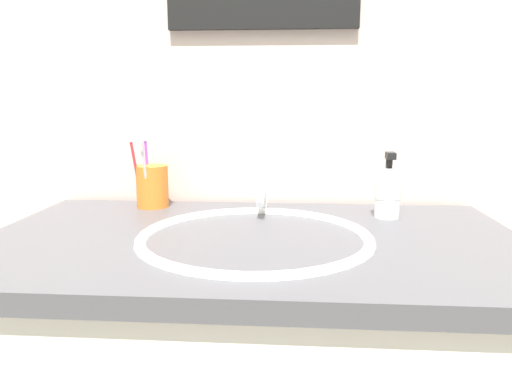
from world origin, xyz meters
TOP-DOWN VIEW (x-y plane):
  - tiled_wall_back at (0.00, 0.37)m, footprint 2.31×0.04m
  - sink_basin at (0.01, -0.02)m, footprint 0.48×0.48m
  - faucet at (0.01, 0.21)m, footprint 0.02×0.14m
  - toothbrush_cup at (-0.28, 0.26)m, footprint 0.08×0.08m
  - toothbrush_red at (-0.32, 0.24)m, footprint 0.03×0.03m
  - toothbrush_white at (-0.29, 0.21)m, footprint 0.01×0.05m
  - toothbrush_purple at (-0.30, 0.28)m, footprint 0.02×0.03m
  - soap_dispenser at (0.31, 0.18)m, footprint 0.06×0.06m

SIDE VIEW (x-z plane):
  - sink_basin at x=0.01m, z-range 0.79..0.89m
  - faucet at x=0.01m, z-range 0.87..0.98m
  - toothbrush_cup at x=-0.28m, z-range 0.88..0.98m
  - soap_dispenser at x=0.31m, z-range 0.86..1.02m
  - toothbrush_white at x=-0.29m, z-range 0.89..1.07m
  - toothbrush_purple at x=-0.30m, z-range 0.89..1.08m
  - toothbrush_red at x=-0.32m, z-range 0.89..1.08m
  - tiled_wall_back at x=0.00m, z-range 0.00..2.40m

